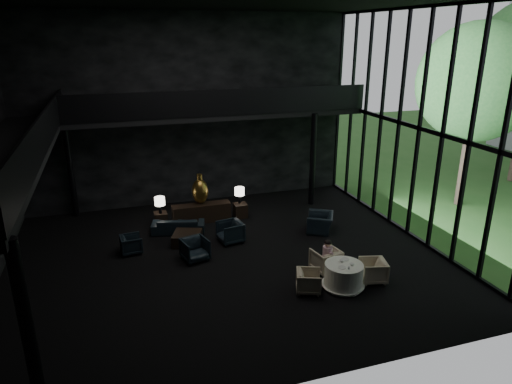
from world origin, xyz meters
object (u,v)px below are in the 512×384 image
object	(u,v)px
dining_chair_west	(309,281)
child	(328,250)
side_table_right	(240,210)
dining_chair_east	(373,270)
window_armchair	(320,220)
dining_chair_north	(326,258)
sofa	(178,223)
table_lamp_right	(239,192)
side_table_left	(161,219)
coffee_table	(187,238)
lounge_armchair_west	(131,244)
lounge_armchair_east	(230,230)
dining_table	(343,277)
console	(202,213)
bronze_urn	(200,191)
lounge_armchair_south	(195,248)
table_lamp_left	(160,202)

from	to	relation	value
dining_chair_west	child	xyz separation A→B (m)	(1.01, 0.87, 0.45)
side_table_right	dining_chair_east	size ratio (longest dim) A/B	0.76
side_table_right	window_armchair	world-z (taller)	window_armchair
window_armchair	dining_chair_north	bearing A→B (deg)	6.51
dining_chair_west	dining_chair_north	bearing A→B (deg)	-25.11
sofa	window_armchair	xyz separation A→B (m)	(5.13, -1.55, 0.11)
dining_chair_north	table_lamp_right	bearing A→B (deg)	-86.15
side_table_left	dining_chair_west	bearing A→B (deg)	-60.53
coffee_table	dining_chair_north	size ratio (longest dim) A/B	1.12
sofa	lounge_armchair_west	bearing A→B (deg)	48.21
lounge_armchair_east	window_armchair	world-z (taller)	window_armchair
coffee_table	dining_chair_east	distance (m)	6.52
dining_table	child	size ratio (longest dim) A/B	1.94
dining_chair_east	window_armchair	bearing A→B (deg)	-166.84
lounge_armchair_east	dining_chair_west	bearing A→B (deg)	9.09
console	side_table_left	bearing A→B (deg)	176.55
dining_table	dining_chair_west	bearing A→B (deg)	174.94
dining_chair_west	dining_table	bearing A→B (deg)	-73.83
dining_table	bronze_urn	bearing A→B (deg)	115.13
bronze_urn	window_armchair	size ratio (longest dim) A/B	1.12
dining_chair_west	lounge_armchair_east	bearing A→B (deg)	39.59
lounge_armchair_south	dining_table	bearing A→B (deg)	-52.76
side_table_left	table_lamp_right	world-z (taller)	table_lamp_right
dining_chair_west	table_lamp_left	bearing A→B (deg)	51.05
sofa	child	bearing A→B (deg)	145.17
child	lounge_armchair_west	bearing A→B (deg)	-29.56
sofa	window_armchair	world-z (taller)	window_armchair
console	lounge_armchair_south	distance (m)	3.28
window_armchair	lounge_armchair_east	bearing A→B (deg)	-63.83
lounge_armchair_south	side_table_left	bearing A→B (deg)	88.62
window_armchair	dining_chair_east	world-z (taller)	window_armchair
bronze_urn	lounge_armchair_east	xyz separation A→B (m)	(0.60, -2.31, -0.79)
dining_chair_north	lounge_armchair_west	bearing A→B (deg)	-39.11
side_table_right	dining_chair_north	bearing A→B (deg)	-75.54
lounge_armchair_west	side_table_left	bearing A→B (deg)	-35.74
lounge_armchair_east	dining_chair_east	distance (m)	5.24
dining_chair_east	lounge_armchair_south	bearing A→B (deg)	-107.43
bronze_urn	dining_chair_east	world-z (taller)	bronze_urn
dining_chair_north	dining_chair_east	distance (m)	1.47
side_table_left	lounge_armchair_west	xyz separation A→B (m)	(-1.23, -2.09, 0.05)
side_table_right	coffee_table	xyz separation A→B (m)	(-2.50, -1.87, -0.07)
lounge_armchair_west	child	world-z (taller)	child
lounge_armchair_west	coffee_table	xyz separation A→B (m)	(1.93, 0.12, -0.10)
sofa	child	distance (m)	6.01
lounge_armchair_east	side_table_right	bearing A→B (deg)	146.12
side_table_left	dining_chair_east	xyz separation A→B (m)	(5.60, -6.27, 0.10)
bronze_urn	side_table_right	distance (m)	1.87
bronze_urn	dining_chair_west	world-z (taller)	bronze_urn
bronze_urn	table_lamp_left	size ratio (longest dim) A/B	1.81
lounge_armchair_east	window_armchair	xyz separation A→B (m)	(3.47, -0.14, 0.02)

